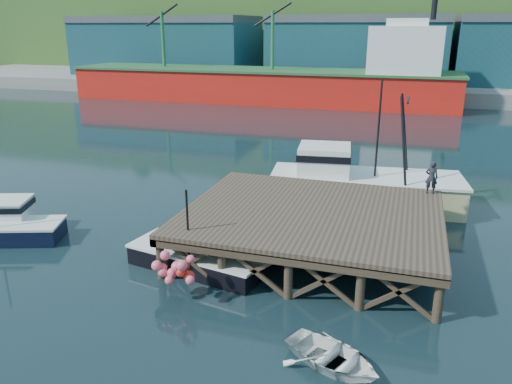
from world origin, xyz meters
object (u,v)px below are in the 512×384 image
at_px(boat_navy, 5,225).
at_px(dinghy, 333,357).
at_px(trawler, 361,181).
at_px(boat_black, 201,251).
at_px(dockworker, 432,177).

bearing_deg(boat_navy, dinghy, -35.43).
xyz_separation_m(trawler, dinghy, (0.85, -15.80, -1.23)).
relative_size(boat_navy, boat_black, 0.93).
xyz_separation_m(trawler, dockworker, (3.84, -2.99, 1.42)).
xyz_separation_m(boat_black, trawler, (6.05, 10.51, 0.85)).
bearing_deg(boat_black, boat_navy, -168.58).
xyz_separation_m(boat_navy, dockworker, (20.81, 7.63, 2.25)).
bearing_deg(boat_black, dockworker, 48.08).
distance_m(boat_navy, trawler, 20.03).
bearing_deg(dockworker, boat_navy, 21.03).
xyz_separation_m(dinghy, dockworker, (2.99, 12.82, 2.65)).
bearing_deg(trawler, boat_navy, -155.23).
height_order(trawler, dockworker, trawler).
distance_m(boat_black, dockworker, 12.63).
bearing_deg(dockworker, trawler, -36.95).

